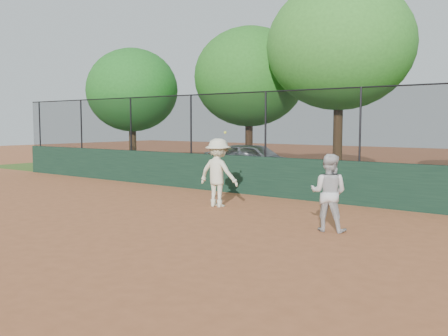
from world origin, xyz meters
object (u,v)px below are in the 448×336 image
Objects in this scene: player_main at (218,173)px; tree_2 at (340,46)px; tree_1 at (249,77)px; tree_0 at (132,90)px; parked_car at (254,160)px; player_second at (329,193)px.

tree_2 reaches higher than player_main.
tree_0 is at bearing -164.47° from tree_1.
tree_1 reaches higher than player_main.
tree_2 is (-0.11, 7.70, 4.28)m from player_main.
tree_0 is 0.78× the size of tree_2.
player_main is 0.31× the size of tree_1.
parked_car is 2.09× the size of player_main.
player_second is at bearing -28.44° from tree_0.
parked_car is 8.13m from tree_0.
tree_2 is at bearing 90.79° from player_main.
tree_1 is (5.97, 1.66, 0.44)m from tree_0.
tree_0 is (-14.44, 7.82, 3.07)m from player_second.
player_second reaches higher than parked_car.
player_second is at bearing -48.20° from tree_1.
tree_0 is at bearing 147.72° from player_main.
parked_car is at bearing -50.40° from tree_1.
tree_0 reaches higher than player_second.
player_main is 10.31m from tree_1.
tree_2 reaches higher than player_second.
player_second is 10.47m from tree_2.
tree_2 is (-3.78, 8.72, 4.39)m from player_second.
player_main is 0.26× the size of tree_2.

